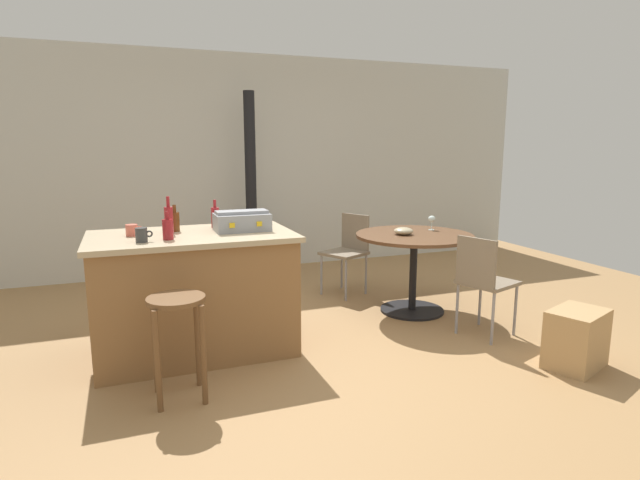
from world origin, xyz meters
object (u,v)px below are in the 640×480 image
(wood_stove, at_px, (252,235))
(cup_0, at_px, (142,235))
(kitchen_island, at_px, (194,293))
(toolbox, at_px, (242,221))
(bottle_3, at_px, (175,221))
(serving_bowl, at_px, (403,231))
(bottle_0, at_px, (169,220))
(folding_chair_near, at_px, (483,278))
(bottle_2, at_px, (168,229))
(folding_chair_far, at_px, (348,248))
(wine_glass, at_px, (432,219))
(bottle_1, at_px, (215,217))
(cardboard_box, at_px, (576,339))
(cup_1, at_px, (132,230))
(dining_table, at_px, (414,252))
(wooden_stool, at_px, (177,323))

(wood_stove, height_order, cup_0, wood_stove)
(kitchen_island, relative_size, cup_0, 13.03)
(wood_stove, height_order, toolbox, wood_stove)
(bottle_3, relative_size, serving_bowl, 1.15)
(bottle_0, bearing_deg, toolbox, -3.49)
(folding_chair_near, distance_m, wood_stove, 2.95)
(bottle_2, height_order, cup_0, bottle_2)
(folding_chair_far, xyz_separation_m, wood_stove, (-0.80, 1.05, 0.02))
(wood_stove, relative_size, wine_glass, 15.36)
(wood_stove, height_order, bottle_0, wood_stove)
(toolbox, height_order, bottle_0, bottle_0)
(kitchen_island, distance_m, bottle_1, 0.64)
(toolbox, distance_m, bottle_3, 0.51)
(folding_chair_near, xyz_separation_m, bottle_2, (-2.46, 0.35, 0.50))
(folding_chair_far, height_order, bottle_0, bottle_0)
(cardboard_box, bearing_deg, serving_bowl, 110.00)
(bottle_0, distance_m, cup_1, 0.27)
(bottle_2, xyz_separation_m, wine_glass, (2.55, 0.58, -0.14))
(dining_table, bearing_deg, serving_bowl, 174.91)
(folding_chair_far, bearing_deg, wood_stove, 127.39)
(bottle_1, height_order, serving_bowl, bottle_1)
(cup_1, bearing_deg, wood_stove, 55.90)
(toolbox, xyz_separation_m, bottle_1, (-0.17, 0.22, 0.01))
(wood_stove, distance_m, cup_1, 2.49)
(wooden_stool, distance_m, bottle_3, 1.04)
(folding_chair_near, bearing_deg, folding_chair_far, 108.22)
(cardboard_box, bearing_deg, wine_glass, 95.61)
(cup_0, xyz_separation_m, serving_bowl, (2.33, 0.48, -0.19))
(bottle_2, distance_m, serving_bowl, 2.21)
(folding_chair_far, height_order, toolbox, toolbox)
(wooden_stool, xyz_separation_m, bottle_2, (0.02, 0.56, 0.51))
(bottle_0, height_order, serving_bowl, bottle_0)
(folding_chair_near, bearing_deg, serving_bowl, 111.08)
(wood_stove, distance_m, bottle_3, 2.26)
(wine_glass, bearing_deg, serving_bowl, -160.71)
(wooden_stool, distance_m, bottle_1, 1.18)
(wood_stove, distance_m, bottle_0, 2.39)
(wooden_stool, distance_m, bottle_2, 0.76)
(folding_chair_near, relative_size, bottle_0, 3.02)
(folding_chair_near, bearing_deg, bottle_1, 159.54)
(wood_stove, xyz_separation_m, bottle_3, (-1.06, -1.94, 0.49))
(bottle_0, xyz_separation_m, bottle_2, (-0.03, -0.23, -0.03))
(wood_stove, relative_size, cup_1, 18.24)
(dining_table, xyz_separation_m, wine_glass, (0.28, 0.15, 0.28))
(kitchen_island, distance_m, cup_1, 0.66)
(wine_glass, bearing_deg, bottle_3, -174.46)
(kitchen_island, distance_m, serving_bowl, 2.01)
(dining_table, relative_size, serving_bowl, 6.14)
(bottle_2, relative_size, cup_0, 1.73)
(folding_chair_near, height_order, serving_bowl, folding_chair_near)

